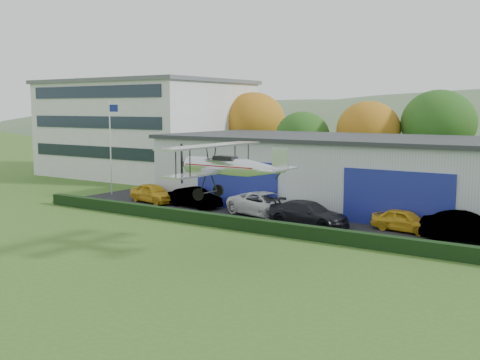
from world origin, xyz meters
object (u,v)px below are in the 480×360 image
Objects in this scene: car_3 at (309,214)px; car_4 at (405,221)px; car_1 at (195,198)px; car_2 at (266,204)px; car_0 at (153,193)px; car_5 at (467,227)px; biplane at (226,165)px; hangar at (426,176)px; office_block at (146,128)px; flagpole at (111,139)px.

car_3 is 1.35× the size of car_4.
car_1 is 0.75× the size of car_2.
car_1 is (4.07, 0.12, -0.02)m from car_0.
car_2 is at bearing 76.35° from car_3.
biplane reaches higher than car_5.
car_1 reaches higher than car_4.
biplane is at bearing 124.70° from car_5.
biplane is at bearing -106.51° from hangar.
office_block is 4.16× the size of car_5.
flagpole is at bearing -166.49° from hangar.
flagpole is 2.03× the size of car_4.
office_block is 3.51× the size of car_2.
car_2 is 9.47m from car_4.
biplane is (-5.86, -10.21, 3.87)m from car_4.
car_0 is (5.87, -1.29, -3.99)m from flagpole.
flagpole is (-24.88, -5.98, 2.13)m from hangar.
car_0 is at bearing -12.44° from flagpole.
car_5 is at bearing -76.75° from car_2.
biplane reaches higher than car_1.
hangar is 6.92× the size of car_2.
car_5 is (37.54, -14.64, -4.35)m from office_block.
hangar is at bearing 14.23° from car_4.
flagpole is at bearing 150.72° from biplane.
office_block is 15.33m from flagpole.
car_3 reaches higher than car_4.
car_2 is 1.49× the size of car_4.
car_3 reaches higher than car_0.
car_5 is 13.97m from biplane.
car_4 is (19.83, 0.42, -0.07)m from car_0.
office_block reaches higher than biplane.
hangar is 9.96m from car_3.
biplane reaches higher than car_2.
biplane is at bearing -40.76° from office_block.
car_0 is (13.98, -14.29, -4.42)m from office_block.
car_0 is 14.33m from car_3.
car_3 is at bearing -119.01° from hangar.
hangar is 7.17m from car_4.
car_4 is at bearing 60.06° from biplane.
car_1 is at bearing -6.76° from flagpole.
car_3 is at bearing -28.89° from office_block.
car_0 is 19.83m from car_4.
car_2 is (10.37, -0.01, 0.07)m from car_0.
car_0 is 0.75× the size of car_2.
office_block is (-33.00, 7.02, 2.56)m from hangar.
car_1 is 19.49m from car_5.
hangar reaches higher than car_0.
biplane is (-0.31, -8.50, 3.77)m from car_3.
car_4 is at bearing -22.31° from office_block.
biplane is at bearing -128.22° from car_1.
car_5 is (23.56, -0.35, 0.07)m from car_0.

